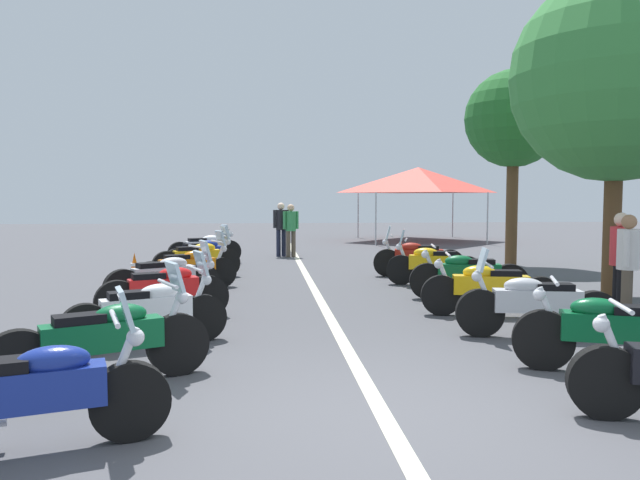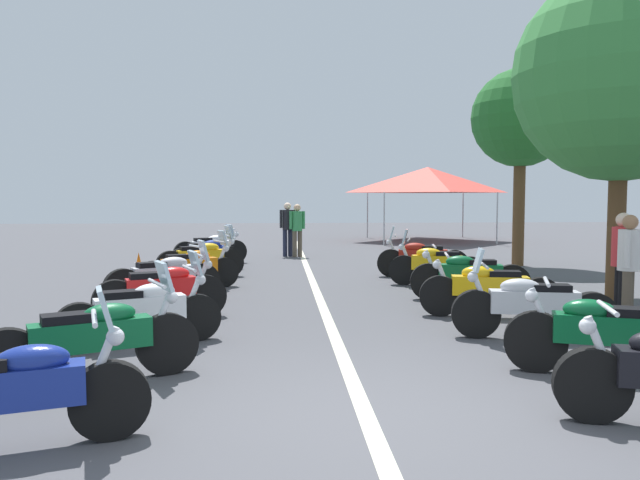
{
  "view_description": "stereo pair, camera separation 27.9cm",
  "coord_description": "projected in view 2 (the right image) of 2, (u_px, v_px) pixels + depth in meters",
  "views": [
    {
      "loc": [
        -5.07,
        1.03,
        1.9
      ],
      "look_at": [
        6.07,
        0.0,
        1.11
      ],
      "focal_mm": 34.32,
      "sensor_mm": 36.0,
      "label": 1
    },
    {
      "loc": [
        -5.07,
        0.75,
        1.9
      ],
      "look_at": [
        6.07,
        0.0,
        1.11
      ],
      "focal_mm": 34.32,
      "sensor_mm": 36.0,
      "label": 2
    }
  ],
  "objects": [
    {
      "name": "bystander_3",
      "position": [
        622.0,
        257.0,
        9.54
      ],
      "size": [
        0.52,
        0.32,
        1.66
      ],
      "rotation": [
        0.0,
        0.0,
        1.36
      ],
      "color": "black",
      "rests_on": "ground_plane"
    },
    {
      "name": "motorcycle_left_row_3",
      "position": [
        163.0,
        290.0,
        9.4
      ],
      "size": [
        0.91,
        1.96,
        1.23
      ],
      "rotation": [
        0.0,
        0.0,
        -1.22
      ],
      "color": "black",
      "rests_on": "ground_plane"
    },
    {
      "name": "bystander_2",
      "position": [
        297.0,
        226.0,
        19.37
      ],
      "size": [
        0.32,
        0.5,
        1.68
      ],
      "rotation": [
        0.0,
        0.0,
        3.5
      ],
      "color": "brown",
      "rests_on": "ground_plane"
    },
    {
      "name": "motorcycle_left_row_8",
      "position": [
        211.0,
        248.0,
        17.31
      ],
      "size": [
        0.96,
        2.02,
        1.01
      ],
      "rotation": [
        0.0,
        0.0,
        -1.2
      ],
      "color": "black",
      "rests_on": "ground_plane"
    },
    {
      "name": "motorcycle_left_row_7",
      "position": [
        207.0,
        253.0,
        15.78
      ],
      "size": [
        1.02,
        1.84,
        1.19
      ],
      "rotation": [
        0.0,
        0.0,
        -1.13
      ],
      "color": "black",
      "rests_on": "ground_plane"
    },
    {
      "name": "bystander_1",
      "position": [
        629.0,
        261.0,
        9.06
      ],
      "size": [
        0.43,
        0.37,
        1.64
      ],
      "rotation": [
        0.0,
        0.0,
        4.03
      ],
      "color": "brown",
      "rests_on": "ground_plane"
    },
    {
      "name": "roadside_tree_1",
      "position": [
        621.0,
        76.0,
        11.07
      ],
      "size": [
        3.86,
        3.86,
        6.04
      ],
      "color": "brown",
      "rests_on": "ground_plane"
    },
    {
      "name": "bystander_0",
      "position": [
        288.0,
        225.0,
        19.59
      ],
      "size": [
        0.32,
        0.51,
        1.73
      ],
      "rotation": [
        0.0,
        0.0,
        0.33
      ],
      "color": "#1E2338",
      "rests_on": "ground_plane"
    },
    {
      "name": "lane_centre_stripe",
      "position": [
        318.0,
        294.0,
        12.0
      ],
      "size": [
        29.06,
        0.16,
        0.01
      ],
      "primitive_type": "cube",
      "color": "beige",
      "rests_on": "ground_plane"
    },
    {
      "name": "motorcycle_right_row_5",
      "position": [
        435.0,
        264.0,
        13.07
      ],
      "size": [
        0.87,
        2.02,
        1.21
      ],
      "rotation": [
        0.0,
        0.0,
        1.3
      ],
      "color": "black",
      "rests_on": "ground_plane"
    },
    {
      "name": "motorcycle_left_row_5",
      "position": [
        191.0,
        267.0,
        12.56
      ],
      "size": [
        1.08,
        1.97,
        1.2
      ],
      "rotation": [
        0.0,
        0.0,
        -1.13
      ],
      "color": "black",
      "rests_on": "ground_plane"
    },
    {
      "name": "motorcycle_right_row_3",
      "position": [
        488.0,
        288.0,
        9.65
      ],
      "size": [
        0.81,
        2.18,
        1.0
      ],
      "rotation": [
        0.0,
        0.0,
        1.37
      ],
      "color": "black",
      "rests_on": "ground_plane"
    },
    {
      "name": "event_tent",
      "position": [
        428.0,
        180.0,
        26.37
      ],
      "size": [
        5.06,
        5.06,
        3.2
      ],
      "color": "#E54C3F",
      "rests_on": "ground_plane"
    },
    {
      "name": "motorcycle_left_row_6",
      "position": [
        202.0,
        258.0,
        14.3
      ],
      "size": [
        0.95,
        1.99,
        1.23
      ],
      "rotation": [
        0.0,
        0.0,
        -1.21
      ],
      "color": "black",
      "rests_on": "ground_plane"
    },
    {
      "name": "motorcycle_left_row_0",
      "position": [
        12.0,
        391.0,
        4.52
      ],
      "size": [
        0.86,
        2.0,
        1.2
      ],
      "rotation": [
        0.0,
        0.0,
        -1.27
      ],
      "color": "black",
      "rests_on": "ground_plane"
    },
    {
      "name": "roadside_tree_0",
      "position": [
        521.0,
        119.0,
        16.7
      ],
      "size": [
        2.68,
        2.68,
        5.41
      ],
      "color": "brown",
      "rests_on": "ground_plane"
    },
    {
      "name": "motorcycle_right_row_4",
      "position": [
        469.0,
        275.0,
        11.24
      ],
      "size": [
        0.77,
        2.17,
        1.02
      ],
      "rotation": [
        0.0,
        0.0,
        1.39
      ],
      "color": "black",
      "rests_on": "ground_plane"
    },
    {
      "name": "motorcycle_right_row_2",
      "position": [
        531.0,
        304.0,
        8.14
      ],
      "size": [
        0.79,
        2.14,
        1.22
      ],
      "rotation": [
        0.0,
        0.0,
        1.38
      ],
      "color": "black",
      "rests_on": "ground_plane"
    },
    {
      "name": "motorcycle_left_row_4",
      "position": [
        165.0,
        277.0,
        10.89
      ],
      "size": [
        1.19,
        1.91,
        1.02
      ],
      "rotation": [
        0.0,
        0.0,
        -1.04
      ],
      "color": "black",
      "rests_on": "ground_plane"
    },
    {
      "name": "motorcycle_left_row_1",
      "position": [
        95.0,
        338.0,
        6.17
      ],
      "size": [
        1.12,
        2.04,
        1.22
      ],
      "rotation": [
        0.0,
        0.0,
        -1.12
      ],
      "color": "black",
      "rests_on": "ground_plane"
    },
    {
      "name": "motorcycle_left_row_2",
      "position": [
        143.0,
        310.0,
        7.78
      ],
      "size": [
        0.99,
        1.98,
        1.2
      ],
      "rotation": [
        0.0,
        0.0,
        -1.18
      ],
      "color": "black",
      "rests_on": "ground_plane"
    },
    {
      "name": "motorcycle_right_row_1",
      "position": [
        605.0,
        334.0,
        6.43
      ],
      "size": [
        0.96,
        1.99,
        1.01
      ],
      "rotation": [
        0.0,
        0.0,
        1.21
      ],
      "color": "black",
      "rests_on": "ground_plane"
    },
    {
      "name": "motorcycle_right_row_6",
      "position": [
        421.0,
        257.0,
        14.49
      ],
      "size": [
        0.77,
        2.15,
        1.22
      ],
      "rotation": [
        0.0,
        0.0,
        1.39
      ],
      "color": "black",
      "rests_on": "ground_plane"
    },
    {
      "name": "ground_plane",
      "position": [
        367.0,
        419.0,
        5.23
      ],
      "size": [
        80.0,
        80.0,
        0.0
      ],
      "primitive_type": "plane",
      "color": "#4C4C51"
    },
    {
      "name": "traffic_cone_0",
      "position": [
        139.0,
        266.0,
        14.27
      ],
      "size": [
        0.36,
        0.36,
        0.61
      ],
      "color": "orange",
      "rests_on": "ground_plane"
    }
  ]
}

